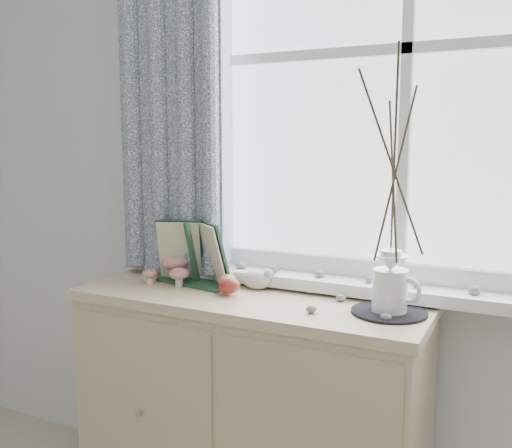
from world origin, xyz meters
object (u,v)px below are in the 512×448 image
Objects in this scene: botanical_book at (190,253)px; twig_pitcher at (394,163)px; toadstool_cluster at (174,267)px; sideboard at (249,414)px.

botanical_book is 0.78m from twig_pitcher.
twig_pitcher is (0.79, -0.03, 0.39)m from toadstool_cluster.
botanical_book reaches higher than toadstool_cluster.
twig_pitcher is at bearing -1.89° from toadstool_cluster.
twig_pitcher is (0.71, -0.01, 0.33)m from botanical_book.
sideboard is 6.47× the size of toadstool_cluster.
twig_pitcher is at bearing 8.53° from botanical_book.
botanical_book is 0.44× the size of twig_pitcher.
twig_pitcher reaches higher than sideboard.
toadstool_cluster is at bearing 174.38° from sideboard.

